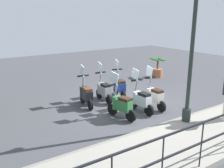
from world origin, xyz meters
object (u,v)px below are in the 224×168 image
scooter_near_1 (141,99)px  scooter_far_1 (104,90)px  scooter_near_0 (154,96)px  scooter_far_2 (86,94)px  scooter_near_2 (122,105)px  lamp_post_near (191,59)px  potted_palm (157,69)px  scooter_far_0 (120,86)px

scooter_near_1 → scooter_far_1: size_ratio=1.00×
scooter_near_0 → scooter_far_1: (1.67, 1.14, 0.00)m
scooter_far_2 → scooter_near_2: bearing=-157.0°
lamp_post_near → scooter_far_1: 3.81m
potted_palm → scooter_far_2: bearing=109.4°
scooter_far_1 → scooter_far_2: same height
scooter_far_0 → scooter_far_1: 0.85m
scooter_near_1 → scooter_near_2: bearing=88.6°
scooter_near_0 → potted_palm: bearing=-42.7°
scooter_near_1 → scooter_far_0: bearing=-15.0°
scooter_near_2 → scooter_far_2: bearing=2.9°
scooter_far_1 → scooter_far_2: bearing=101.4°
scooter_far_1 → lamp_post_near: bearing=-159.7°
scooter_far_0 → scooter_near_1: bearing=-177.7°
potted_palm → scooter_far_1: scooter_far_1 is taller
potted_palm → scooter_far_2: (-1.92, 5.45, 0.04)m
scooter_far_0 → lamp_post_near: bearing=-164.6°
potted_palm → scooter_far_2: 5.78m
scooter_far_0 → potted_palm: bearing=-52.3°
scooter_near_1 → scooter_near_2: (-0.04, 0.87, 0.00)m
scooter_far_0 → scooter_far_2: 1.70m
potted_palm → scooter_near_1: bearing=130.4°
lamp_post_near → scooter_near_0: size_ratio=2.87×
lamp_post_near → scooter_far_2: lamp_post_near is taller
scooter_near_0 → scooter_far_0: 1.81m
scooter_far_1 → scooter_far_0: bearing=-77.9°
scooter_far_1 → scooter_near_0: bearing=-141.5°
lamp_post_near → scooter_near_2: (1.57, 1.35, -1.63)m
scooter_far_0 → scooter_far_1: same height
potted_palm → scooter_far_1: 4.95m
scooter_far_0 → scooter_near_0: bearing=-157.1°
lamp_post_near → scooter_far_2: (3.20, 1.81, -1.63)m
scooter_far_0 → scooter_far_2: bearing=111.0°
potted_palm → scooter_far_0: bearing=114.2°
scooter_far_1 → scooter_far_2: size_ratio=1.00×
potted_palm → scooter_near_2: scooter_near_2 is taller
scooter_near_1 → scooter_far_2: same height
lamp_post_near → scooter_far_0: 3.80m
scooter_near_0 → scooter_far_1: bearing=36.5°
lamp_post_near → scooter_near_2: bearing=40.7°
scooter_near_1 → scooter_far_2: (1.60, 1.33, 0.00)m
scooter_near_1 → scooter_far_2: bearing=35.9°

